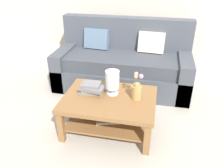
# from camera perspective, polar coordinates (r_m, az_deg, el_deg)

# --- Properties ---
(ground_plane) EXTENTS (10.00, 10.00, 0.00)m
(ground_plane) POSITION_cam_1_polar(r_m,az_deg,el_deg) (3.24, 0.45, -6.61)
(ground_plane) COLOR #B7B2A8
(couch) EXTENTS (2.09, 0.90, 1.06)m
(couch) POSITION_cam_1_polar(r_m,az_deg,el_deg) (3.75, 2.73, 4.82)
(couch) COLOR #474C56
(couch) RESTS_ON ground
(coffee_table) EXTENTS (1.07, 0.79, 0.44)m
(coffee_table) POSITION_cam_1_polar(r_m,az_deg,el_deg) (2.75, -0.67, -5.55)
(coffee_table) COLOR olive
(coffee_table) RESTS_ON ground
(book_stack_main) EXTENTS (0.32, 0.24, 0.12)m
(book_stack_main) POSITION_cam_1_polar(r_m,az_deg,el_deg) (2.77, -5.01, -1.05)
(book_stack_main) COLOR slate
(book_stack_main) RESTS_ON coffee_table
(glass_hurricane_vase) EXTENTS (0.17, 0.17, 0.29)m
(glass_hurricane_vase) POSITION_cam_1_polar(r_m,az_deg,el_deg) (2.69, 0.09, 0.87)
(glass_hurricane_vase) COLOR silver
(glass_hurricane_vase) RESTS_ON coffee_table
(flower_pitcher) EXTENTS (0.12, 0.11, 0.32)m
(flower_pitcher) POSITION_cam_1_polar(r_m,az_deg,el_deg) (2.63, 6.15, -1.41)
(flower_pitcher) COLOR tan
(flower_pitcher) RESTS_ON coffee_table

